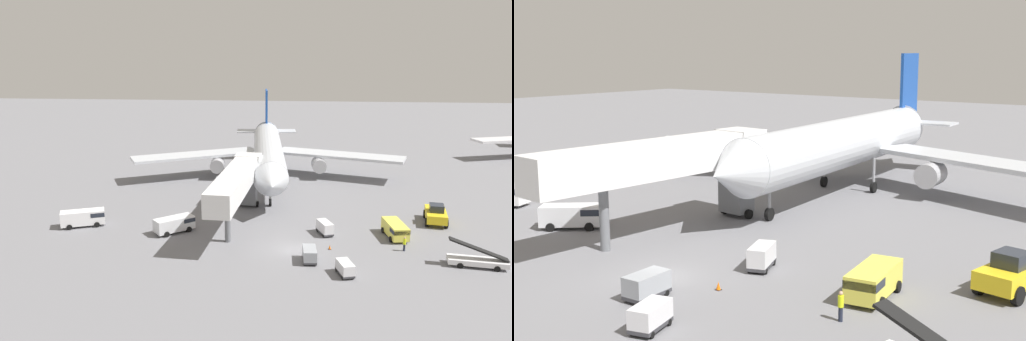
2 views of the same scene
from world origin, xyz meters
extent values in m
plane|color=slate|center=(0.00, 0.00, 0.00)|extent=(300.00, 300.00, 0.00)
cylinder|color=silver|center=(-4.52, 28.44, 4.92)|extent=(7.58, 33.69, 4.80)
cone|color=silver|center=(-2.96, 9.82, 4.92)|extent=(5.02, 4.34, 4.71)
cone|color=silver|center=(-6.17, 48.15, 5.28)|extent=(5.06, 6.51, 4.56)
cube|color=#1947A3|center=(-6.04, 46.62, 9.72)|extent=(0.76, 4.85, 7.69)
cube|color=silver|center=(-3.13, 46.42, 5.52)|extent=(6.04, 3.99, 0.24)
cube|color=silver|center=(-8.88, 45.94, 5.52)|extent=(6.04, 3.99, 0.24)
cube|color=silver|center=(7.42, 32.62, 3.84)|extent=(22.08, 11.02, 0.44)
cube|color=silver|center=(-17.00, 30.58, 3.84)|extent=(21.48, 14.06, 0.44)
cylinder|color=#A8A8AD|center=(3.87, 31.00, 2.41)|extent=(2.54, 3.17, 2.30)
cylinder|color=#A8A8AD|center=(-13.22, 29.57, 2.41)|extent=(2.54, 3.17, 2.30)
cylinder|color=gray|center=(-3.43, 15.46, 2.01)|extent=(0.28, 0.28, 2.93)
cylinder|color=black|center=(-3.43, 15.46, 0.55)|extent=(0.44, 1.13, 1.10)
cylinder|color=gray|center=(-1.94, 30.67, 2.01)|extent=(0.28, 0.28, 2.93)
cylinder|color=black|center=(-1.94, 30.67, 0.55)|extent=(0.44, 1.13, 1.10)
cylinder|color=gray|center=(-7.44, 30.21, 2.01)|extent=(0.28, 0.28, 2.93)
cylinder|color=black|center=(-7.44, 30.21, 0.55)|extent=(0.44, 1.13, 1.10)
cube|color=silver|center=(-7.30, 5.51, 5.97)|extent=(4.36, 19.26, 2.70)
cube|color=red|center=(-8.82, 5.62, 5.97)|extent=(1.19, 16.00, 0.44)
cube|color=silver|center=(-6.57, 15.63, 5.97)|extent=(3.64, 3.04, 2.84)
cube|color=#232833|center=(-6.48, 16.93, 6.22)|extent=(3.31, 0.48, 0.90)
cube|color=slate|center=(-6.61, 15.03, 2.51)|extent=(2.67, 1.98, 4.22)
cylinder|color=black|center=(-8.03, 15.13, 0.40)|extent=(0.36, 0.82, 0.80)
cylinder|color=black|center=(-5.19, 14.93, 0.40)|extent=(0.36, 0.82, 0.80)
cylinder|color=slate|center=(-7.57, 1.70, 2.31)|extent=(0.70, 0.70, 4.62)
cube|color=yellow|center=(18.13, 10.31, 1.09)|extent=(3.26, 5.48, 1.08)
cube|color=#232833|center=(18.08, 10.06, 2.08)|extent=(1.99, 2.06, 0.90)
cylinder|color=black|center=(19.01, 8.47, 0.55)|extent=(0.57, 1.15, 1.10)
cylinder|color=black|center=(16.70, 8.85, 0.55)|extent=(0.57, 1.15, 1.10)
cylinder|color=black|center=(19.55, 11.77, 0.55)|extent=(0.57, 1.15, 1.10)
cylinder|color=black|center=(17.25, 12.15, 0.55)|extent=(0.57, 1.15, 1.10)
cube|color=white|center=(19.06, -2.91, 0.57)|extent=(6.07, 2.58, 0.55)
cube|color=black|center=(19.06, -2.91, 1.90)|extent=(6.00, 1.80, 2.06)
cylinder|color=black|center=(17.19, -3.49, 0.30)|extent=(0.63, 0.30, 0.60)
cylinder|color=black|center=(17.43, -1.83, 0.30)|extent=(0.63, 0.30, 0.60)
cylinder|color=black|center=(20.68, -3.99, 0.30)|extent=(0.63, 0.30, 0.60)
cylinder|color=black|center=(20.92, -2.33, 0.30)|extent=(0.63, 0.30, 0.60)
cube|color=#E5DB4C|center=(12.03, 4.77, 1.05)|extent=(2.62, 5.05, 1.52)
cube|color=#1E232D|center=(12.28, 3.16, 1.38)|extent=(2.15, 1.82, 0.49)
cylinder|color=black|center=(13.16, 3.44, 0.34)|extent=(0.44, 0.72, 0.68)
cylinder|color=black|center=(11.36, 3.16, 0.34)|extent=(0.44, 0.72, 0.68)
cylinder|color=black|center=(12.71, 6.39, 0.34)|extent=(0.44, 0.72, 0.68)
cylinder|color=black|center=(10.90, 6.11, 0.34)|extent=(0.44, 0.72, 0.68)
cube|color=white|center=(-26.47, 5.28, 1.16)|extent=(5.60, 3.70, 1.74)
cube|color=#1E232D|center=(-24.81, 5.95, 1.54)|extent=(2.27, 2.39, 0.56)
cylinder|color=black|center=(-25.29, 6.72, 0.34)|extent=(0.76, 0.56, 0.68)
cylinder|color=black|center=(-24.62, 5.06, 0.34)|extent=(0.76, 0.56, 0.68)
cylinder|color=black|center=(-28.33, 5.50, 0.34)|extent=(0.76, 0.56, 0.68)
cylinder|color=black|center=(-27.66, 3.84, 0.34)|extent=(0.76, 0.56, 0.68)
cube|color=silver|center=(-14.51, 4.16, 1.08)|extent=(4.91, 4.56, 1.59)
cube|color=#1E232D|center=(-13.26, 5.22, 1.43)|extent=(2.42, 2.47, 0.51)
cylinder|color=black|center=(-13.96, 5.82, 0.34)|extent=(0.74, 0.70, 0.68)
cylinder|color=black|center=(-12.78, 4.42, 0.34)|extent=(0.74, 0.70, 0.68)
cylinder|color=black|center=(-16.24, 3.90, 0.34)|extent=(0.74, 0.70, 0.68)
cylinder|color=black|center=(-15.06, 2.50, 0.34)|extent=(0.74, 0.70, 0.68)
cube|color=#38383D|center=(1.79, -3.12, 0.29)|extent=(1.52, 2.73, 0.22)
cube|color=#999EA5|center=(1.79, -3.12, 0.95)|extent=(1.52, 2.73, 1.10)
cylinder|color=black|center=(2.48, -4.02, 0.18)|extent=(0.14, 0.37, 0.36)
cylinder|color=black|center=(1.20, -4.09, 0.18)|extent=(0.14, 0.37, 0.36)
cylinder|color=black|center=(2.38, -2.16, 0.18)|extent=(0.14, 0.37, 0.36)
cylinder|color=black|center=(1.11, -2.22, 0.18)|extent=(0.14, 0.37, 0.36)
cube|color=#38383D|center=(3.78, 5.02, 0.29)|extent=(2.09, 2.93, 0.22)
cube|color=silver|center=(3.78, 5.02, 0.99)|extent=(2.09, 2.93, 1.19)
cylinder|color=black|center=(2.92, 5.70, 0.18)|extent=(0.24, 0.38, 0.36)
cylinder|color=black|center=(3.97, 6.10, 0.18)|extent=(0.24, 0.38, 0.36)
cylinder|color=black|center=(3.58, 3.95, 0.18)|extent=(0.24, 0.38, 0.36)
cylinder|color=black|center=(4.63, 4.35, 0.18)|extent=(0.24, 0.38, 0.36)
cube|color=#38383D|center=(5.27, -6.13, 0.29)|extent=(1.86, 2.69, 0.22)
cube|color=silver|center=(5.27, -6.13, 0.91)|extent=(1.86, 2.69, 1.02)
cylinder|color=black|center=(6.05, -6.80, 0.18)|extent=(0.21, 0.38, 0.36)
cylinder|color=black|center=(4.95, -7.11, 0.18)|extent=(0.21, 0.38, 0.36)
cylinder|color=black|center=(5.59, -5.15, 0.18)|extent=(0.21, 0.38, 0.36)
cylinder|color=black|center=(4.48, -5.46, 0.18)|extent=(0.21, 0.38, 0.36)
cylinder|color=#1E2333|center=(12.34, 0.61, 0.40)|extent=(0.33, 0.33, 0.79)
cylinder|color=#D8EA19|center=(12.34, 0.61, 1.11)|extent=(0.44, 0.44, 0.63)
sphere|color=tan|center=(12.34, 0.61, 1.54)|extent=(0.21, 0.21, 0.21)
cube|color=black|center=(4.12, 0.37, 0.01)|extent=(0.32, 0.32, 0.03)
cone|color=orange|center=(4.12, 0.37, 0.26)|extent=(0.27, 0.27, 0.47)
camera|label=1|loc=(0.41, -53.51, 22.50)|focal=35.86mm
camera|label=2|loc=(29.63, -28.63, 13.97)|focal=48.04mm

